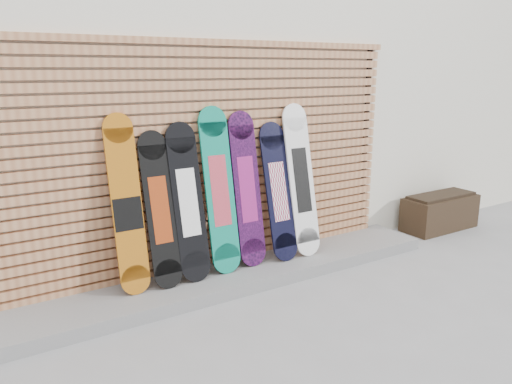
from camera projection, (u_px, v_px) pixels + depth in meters
ground at (283, 306)px, 4.39m from camera, size 80.00×80.00×0.00m
building at (171, 85)px, 7.09m from camera, size 12.00×5.00×3.60m
concrete_step at (230, 277)px, 4.85m from camera, size 4.60×0.70×0.12m
slat_wall at (214, 156)px, 4.82m from camera, size 4.26×0.08×2.29m
planter_box at (440, 212)px, 6.45m from camera, size 1.04×0.43×0.47m
snowboard_0 at (127, 206)px, 4.26m from camera, size 0.26×0.30×1.55m
snowboard_1 at (160, 210)px, 4.42m from camera, size 0.27×0.34×1.39m
snowboard_2 at (188, 202)px, 4.55m from camera, size 0.29×0.34×1.45m
snowboard_3 at (220, 191)px, 4.72m from camera, size 0.29×0.32×1.58m
snowboard_4 at (247, 189)px, 4.89m from camera, size 0.28×0.30×1.52m
snowboard_5 at (279, 192)px, 5.06m from camera, size 0.29×0.36×1.39m
snowboard_6 at (301, 180)px, 5.19m from camera, size 0.30×0.37×1.57m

